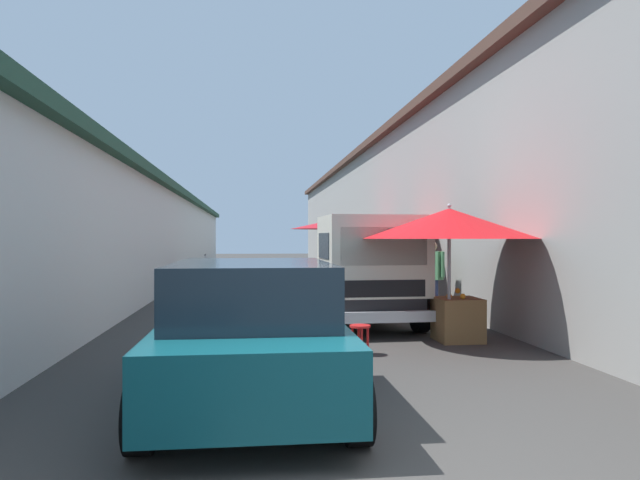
{
  "coord_description": "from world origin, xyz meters",
  "views": [
    {
      "loc": [
        -3.62,
        0.91,
        1.69
      ],
      "look_at": [
        11.82,
        -0.96,
        1.64
      ],
      "focal_mm": 32.28,
      "sensor_mm": 36.0,
      "label": 1
    }
  ],
  "objects_px": {
    "parked_scooter": "(204,275)",
    "delivery_truck": "(364,272)",
    "hatchback_car": "(252,331)",
    "vendor_by_crates": "(432,273)",
    "fruit_stall_near_left": "(381,237)",
    "fruit_stall_far_left": "(334,232)",
    "fruit_stall_near_right": "(450,232)",
    "plastic_stool": "(360,333)"
  },
  "relations": [
    {
      "from": "delivery_truck",
      "to": "vendor_by_crates",
      "type": "relative_size",
      "value": 3.07
    },
    {
      "from": "delivery_truck",
      "to": "plastic_stool",
      "type": "bearing_deg",
      "value": 167.58
    },
    {
      "from": "vendor_by_crates",
      "to": "parked_scooter",
      "type": "bearing_deg",
      "value": 36.03
    },
    {
      "from": "parked_scooter",
      "to": "fruit_stall_near_right",
      "type": "bearing_deg",
      "value": -155.75
    },
    {
      "from": "parked_scooter",
      "to": "hatchback_car",
      "type": "bearing_deg",
      "value": -173.52
    },
    {
      "from": "fruit_stall_near_right",
      "to": "parked_scooter",
      "type": "bearing_deg",
      "value": 24.25
    },
    {
      "from": "fruit_stall_near_left",
      "to": "vendor_by_crates",
      "type": "bearing_deg",
      "value": -159.18
    },
    {
      "from": "delivery_truck",
      "to": "parked_scooter",
      "type": "height_order",
      "value": "delivery_truck"
    },
    {
      "from": "fruit_stall_near_right",
      "to": "vendor_by_crates",
      "type": "relative_size",
      "value": 1.71
    },
    {
      "from": "plastic_stool",
      "to": "fruit_stall_near_right",
      "type": "bearing_deg",
      "value": -64.25
    },
    {
      "from": "fruit_stall_near_right",
      "to": "plastic_stool",
      "type": "height_order",
      "value": "fruit_stall_near_right"
    },
    {
      "from": "hatchback_car",
      "to": "vendor_by_crates",
      "type": "distance_m",
      "value": 7.18
    },
    {
      "from": "fruit_stall_near_left",
      "to": "parked_scooter",
      "type": "height_order",
      "value": "fruit_stall_near_left"
    },
    {
      "from": "fruit_stall_near_left",
      "to": "fruit_stall_far_left",
      "type": "bearing_deg",
      "value": 5.59
    },
    {
      "from": "fruit_stall_near_right",
      "to": "parked_scooter",
      "type": "relative_size",
      "value": 1.64
    },
    {
      "from": "fruit_stall_near_right",
      "to": "parked_scooter",
      "type": "distance_m",
      "value": 11.53
    },
    {
      "from": "fruit_stall_near_right",
      "to": "vendor_by_crates",
      "type": "height_order",
      "value": "fruit_stall_near_right"
    },
    {
      "from": "fruit_stall_far_left",
      "to": "delivery_truck",
      "type": "distance_m",
      "value": 7.87
    },
    {
      "from": "hatchback_car",
      "to": "delivery_truck",
      "type": "distance_m",
      "value": 5.23
    },
    {
      "from": "hatchback_car",
      "to": "plastic_stool",
      "type": "xyz_separation_m",
      "value": [
        2.23,
        -1.56,
        -0.41
      ]
    },
    {
      "from": "parked_scooter",
      "to": "delivery_truck",
      "type": "bearing_deg",
      "value": -157.23
    },
    {
      "from": "fruit_stall_near_left",
      "to": "hatchback_car",
      "type": "xyz_separation_m",
      "value": [
        -7.88,
        3.16,
        -0.99
      ]
    },
    {
      "from": "fruit_stall_near_right",
      "to": "fruit_stall_far_left",
      "type": "distance_m",
      "value": 9.57
    },
    {
      "from": "fruit_stall_near_left",
      "to": "parked_scooter",
      "type": "bearing_deg",
      "value": 40.09
    },
    {
      "from": "hatchback_car",
      "to": "fruit_stall_far_left",
      "type": "bearing_deg",
      "value": -12.12
    },
    {
      "from": "fruit_stall_far_left",
      "to": "hatchback_car",
      "type": "bearing_deg",
      "value": 167.88
    },
    {
      "from": "fruit_stall_near_right",
      "to": "fruit_stall_far_left",
      "type": "xyz_separation_m",
      "value": [
        9.56,
        0.47,
        0.09
      ]
    },
    {
      "from": "vendor_by_crates",
      "to": "parked_scooter",
      "type": "xyz_separation_m",
      "value": [
        7.41,
        5.39,
        -0.49
      ]
    },
    {
      "from": "vendor_by_crates",
      "to": "plastic_stool",
      "type": "height_order",
      "value": "vendor_by_crates"
    },
    {
      "from": "parked_scooter",
      "to": "plastic_stool",
      "type": "distance_m",
      "value": 11.64
    },
    {
      "from": "fruit_stall_near_left",
      "to": "hatchback_car",
      "type": "distance_m",
      "value": 8.55
    },
    {
      "from": "fruit_stall_far_left",
      "to": "plastic_stool",
      "type": "height_order",
      "value": "fruit_stall_far_left"
    },
    {
      "from": "fruit_stall_far_left",
      "to": "vendor_by_crates",
      "type": "height_order",
      "value": "fruit_stall_far_left"
    },
    {
      "from": "fruit_stall_near_left",
      "to": "fruit_stall_far_left",
      "type": "height_order",
      "value": "fruit_stall_far_left"
    },
    {
      "from": "delivery_truck",
      "to": "vendor_by_crates",
      "type": "bearing_deg",
      "value": -53.85
    },
    {
      "from": "parked_scooter",
      "to": "plastic_stool",
      "type": "height_order",
      "value": "parked_scooter"
    },
    {
      "from": "vendor_by_crates",
      "to": "delivery_truck",
      "type": "bearing_deg",
      "value": 126.15
    },
    {
      "from": "fruit_stall_far_left",
      "to": "delivery_truck",
      "type": "xyz_separation_m",
      "value": [
        -7.8,
        0.59,
        -0.84
      ]
    },
    {
      "from": "hatchback_car",
      "to": "plastic_stool",
      "type": "bearing_deg",
      "value": -34.85
    },
    {
      "from": "hatchback_car",
      "to": "vendor_by_crates",
      "type": "relative_size",
      "value": 2.42
    },
    {
      "from": "fruit_stall_near_left",
      "to": "fruit_stall_far_left",
      "type": "distance_m",
      "value": 4.71
    },
    {
      "from": "fruit_stall_near_left",
      "to": "fruit_stall_far_left",
      "type": "relative_size",
      "value": 0.95
    }
  ]
}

